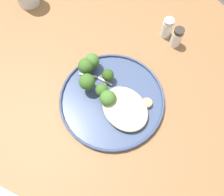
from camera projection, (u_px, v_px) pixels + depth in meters
ground at (109, 141)px, 1.35m from camera, size 6.00×6.00×0.00m
wooden_dining_table at (106, 95)px, 0.74m from camera, size 1.40×1.00×0.74m
dinner_plate at (112, 100)px, 0.64m from camera, size 0.29×0.29×0.02m
noodle_bed at (125, 108)px, 0.61m from camera, size 0.14×0.11×0.03m
seared_scallop_half_hidden at (128, 109)px, 0.61m from camera, size 0.03×0.03×0.02m
seared_scallop_rear_pale at (136, 100)px, 0.62m from camera, size 0.03×0.03×0.02m
seared_scallop_right_edge at (117, 96)px, 0.63m from camera, size 0.03×0.03×0.01m
seared_scallop_tiny_bay at (133, 116)px, 0.61m from camera, size 0.03×0.03×0.01m
seared_scallop_large_seared at (147, 103)px, 0.62m from camera, size 0.03×0.03×0.01m
broccoli_floret_right_tilted at (87, 82)px, 0.61m from camera, size 0.04×0.04×0.06m
broccoli_floret_rear_charred at (93, 60)px, 0.65m from camera, size 0.04×0.04×0.06m
broccoli_floret_split_head at (102, 90)px, 0.61m from camera, size 0.03×0.03×0.05m
broccoli_floret_front_edge at (108, 75)px, 0.63m from camera, size 0.03×0.03×0.05m
broccoli_floret_center_pile at (108, 98)px, 0.60m from camera, size 0.04×0.04×0.06m
broccoli_floret_left_leaning at (86, 66)px, 0.63m from camera, size 0.04×0.04×0.06m
onion_sliver_short_strip at (103, 91)px, 0.64m from camera, size 0.03×0.04×0.00m
onion_sliver_pale_crescent at (88, 75)px, 0.66m from camera, size 0.04×0.04×0.00m
onion_sliver_long_sliver at (104, 81)px, 0.65m from camera, size 0.05×0.02×0.00m
salt_shaker at (167, 28)px, 0.70m from camera, size 0.03×0.03×0.07m
pepper_shaker at (177, 37)px, 0.69m from camera, size 0.03×0.03×0.07m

